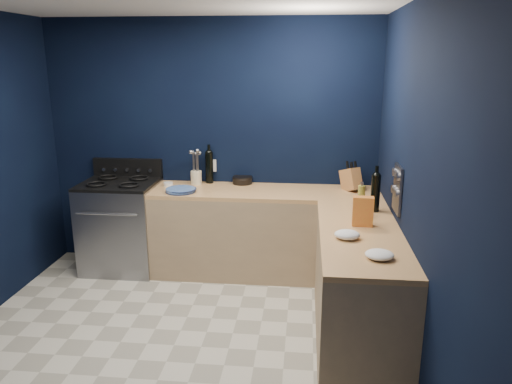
# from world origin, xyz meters

# --- Properties ---
(floor) EXTENTS (3.50, 3.50, 0.02)m
(floor) POSITION_xyz_m (0.00, 0.00, -0.01)
(floor) COLOR #BDB7A6
(floor) RESTS_ON ground
(wall_back) EXTENTS (3.50, 0.02, 2.60)m
(wall_back) POSITION_xyz_m (0.00, 1.76, 1.30)
(wall_back) COLOR black
(wall_back) RESTS_ON ground
(wall_right) EXTENTS (0.02, 3.50, 2.60)m
(wall_right) POSITION_xyz_m (1.76, 0.00, 1.30)
(wall_right) COLOR black
(wall_right) RESTS_ON ground
(wall_front) EXTENTS (3.50, 0.02, 2.60)m
(wall_front) POSITION_xyz_m (0.00, -1.76, 1.30)
(wall_front) COLOR black
(wall_front) RESTS_ON ground
(cab_back) EXTENTS (2.30, 0.63, 0.86)m
(cab_back) POSITION_xyz_m (0.60, 1.44, 0.43)
(cab_back) COLOR tan
(cab_back) RESTS_ON floor
(top_back) EXTENTS (2.30, 0.63, 0.04)m
(top_back) POSITION_xyz_m (0.60, 1.44, 0.88)
(top_back) COLOR #9A6B3F
(top_back) RESTS_ON cab_back
(cab_right) EXTENTS (0.63, 1.67, 0.86)m
(cab_right) POSITION_xyz_m (1.44, 0.29, 0.43)
(cab_right) COLOR tan
(cab_right) RESTS_ON floor
(top_right) EXTENTS (0.63, 1.67, 0.04)m
(top_right) POSITION_xyz_m (1.44, 0.29, 0.88)
(top_right) COLOR #9A6B3F
(top_right) RESTS_ON cab_right
(gas_range) EXTENTS (0.76, 0.66, 0.92)m
(gas_range) POSITION_xyz_m (-0.93, 1.42, 0.46)
(gas_range) COLOR gray
(gas_range) RESTS_ON floor
(oven_door) EXTENTS (0.59, 0.02, 0.42)m
(oven_door) POSITION_xyz_m (-0.93, 1.10, 0.45)
(oven_door) COLOR black
(oven_door) RESTS_ON gas_range
(cooktop) EXTENTS (0.76, 0.66, 0.03)m
(cooktop) POSITION_xyz_m (-0.93, 1.42, 0.94)
(cooktop) COLOR black
(cooktop) RESTS_ON gas_range
(backguard) EXTENTS (0.76, 0.06, 0.20)m
(backguard) POSITION_xyz_m (-0.93, 1.72, 1.04)
(backguard) COLOR black
(backguard) RESTS_ON gas_range
(spice_panel) EXTENTS (0.02, 0.28, 0.38)m
(spice_panel) POSITION_xyz_m (1.74, 0.55, 1.18)
(spice_panel) COLOR gray
(spice_panel) RESTS_ON wall_right
(wall_outlet) EXTENTS (0.09, 0.02, 0.13)m
(wall_outlet) POSITION_xyz_m (0.00, 1.74, 1.08)
(wall_outlet) COLOR white
(wall_outlet) RESTS_ON wall_back
(plate_stack) EXTENTS (0.31, 0.31, 0.04)m
(plate_stack) POSITION_xyz_m (-0.24, 1.29, 0.92)
(plate_stack) COLOR #335691
(plate_stack) RESTS_ON top_back
(ramekin) EXTENTS (0.11, 0.11, 0.04)m
(ramekin) POSITION_xyz_m (-0.43, 1.52, 0.92)
(ramekin) COLOR white
(ramekin) RESTS_ON top_back
(utensil_crock) EXTENTS (0.15, 0.15, 0.14)m
(utensil_crock) POSITION_xyz_m (-0.15, 1.61, 0.97)
(utensil_crock) COLOR #F3E1BF
(utensil_crock) RESTS_ON top_back
(wine_bottle_back) EXTENTS (0.11, 0.11, 0.33)m
(wine_bottle_back) POSITION_xyz_m (-0.02, 1.69, 1.07)
(wine_bottle_back) COLOR black
(wine_bottle_back) RESTS_ON top_back
(lemon_basket) EXTENTS (0.23, 0.23, 0.08)m
(lemon_basket) POSITION_xyz_m (0.33, 1.69, 0.94)
(lemon_basket) COLOR black
(lemon_basket) RESTS_ON top_back
(knife_block) EXTENTS (0.24, 0.28, 0.27)m
(knife_block) POSITION_xyz_m (1.46, 1.54, 1.01)
(knife_block) COLOR #9A6331
(knife_block) RESTS_ON top_back
(wine_bottle_right) EXTENTS (0.09, 0.09, 0.32)m
(wine_bottle_right) POSITION_xyz_m (1.61, 0.84, 1.06)
(wine_bottle_right) COLOR black
(wine_bottle_right) RESTS_ON top_right
(oil_bottle) EXTENTS (0.06, 0.06, 0.26)m
(oil_bottle) POSITION_xyz_m (1.47, 0.73, 1.03)
(oil_bottle) COLOR olive
(oil_bottle) RESTS_ON top_right
(spice_jar_near) EXTENTS (0.05, 0.05, 0.10)m
(spice_jar_near) POSITION_xyz_m (1.46, 0.62, 0.95)
(spice_jar_near) COLOR olive
(spice_jar_near) RESTS_ON top_right
(spice_jar_far) EXTENTS (0.05, 0.05, 0.08)m
(spice_jar_far) POSITION_xyz_m (1.48, 0.58, 0.94)
(spice_jar_far) COLOR olive
(spice_jar_far) RESTS_ON top_right
(crouton_bag) EXTENTS (0.17, 0.08, 0.24)m
(crouton_bag) POSITION_xyz_m (1.46, 0.44, 1.02)
(crouton_bag) COLOR red
(crouton_bag) RESTS_ON top_right
(towel_front) EXTENTS (0.21, 0.19, 0.07)m
(towel_front) POSITION_xyz_m (1.32, 0.12, 0.93)
(towel_front) COLOR white
(towel_front) RESTS_ON top_right
(towel_end) EXTENTS (0.23, 0.22, 0.06)m
(towel_end) POSITION_xyz_m (1.50, -0.23, 0.93)
(towel_end) COLOR white
(towel_end) RESTS_ON top_right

